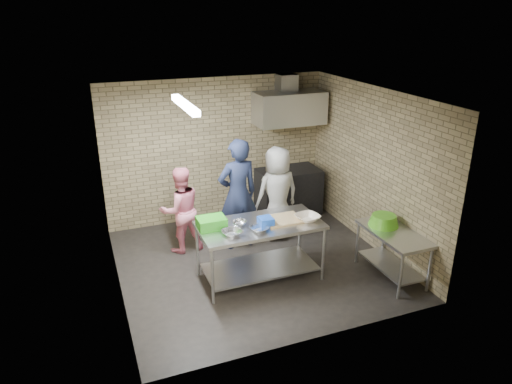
{
  "coord_description": "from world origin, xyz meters",
  "views": [
    {
      "loc": [
        -2.39,
        -6.24,
        3.88
      ],
      "look_at": [
        0.1,
        0.2,
        1.15
      ],
      "focal_mm": 33.17,
      "sensor_mm": 36.0,
      "label": 1
    }
  ],
  "objects_px": {
    "prep_table": "(260,251)",
    "woman_white": "(277,193)",
    "green_crate": "(211,223)",
    "bottle_green": "(306,109)",
    "side_counter": "(392,254)",
    "man_navy": "(238,194)",
    "green_basin": "(384,220)",
    "blue_tub": "(266,222)",
    "bottle_red": "(288,110)",
    "woman_pink": "(181,210)",
    "stove": "(288,191)"
  },
  "relations": [
    {
      "from": "blue_tub",
      "to": "bottle_red",
      "type": "bearing_deg",
      "value": 59.37
    },
    {
      "from": "bottle_green",
      "to": "blue_tub",
      "type": "bearing_deg",
      "value": -127.16
    },
    {
      "from": "green_crate",
      "to": "woman_white",
      "type": "height_order",
      "value": "woman_white"
    },
    {
      "from": "stove",
      "to": "man_navy",
      "type": "bearing_deg",
      "value": -144.94
    },
    {
      "from": "prep_table",
      "to": "woman_white",
      "type": "height_order",
      "value": "woman_white"
    },
    {
      "from": "bottle_green",
      "to": "man_navy",
      "type": "height_order",
      "value": "bottle_green"
    },
    {
      "from": "woman_pink",
      "to": "woman_white",
      "type": "xyz_separation_m",
      "value": [
        1.69,
        -0.12,
        0.09
      ]
    },
    {
      "from": "stove",
      "to": "blue_tub",
      "type": "height_order",
      "value": "blue_tub"
    },
    {
      "from": "green_basin",
      "to": "bottle_red",
      "type": "bearing_deg",
      "value": 97.9
    },
    {
      "from": "blue_tub",
      "to": "bottle_red",
      "type": "xyz_separation_m",
      "value": [
        1.43,
        2.41,
        1.06
      ]
    },
    {
      "from": "man_navy",
      "to": "woman_white",
      "type": "distance_m",
      "value": 0.77
    },
    {
      "from": "green_crate",
      "to": "man_navy",
      "type": "relative_size",
      "value": 0.21
    },
    {
      "from": "green_basin",
      "to": "woman_pink",
      "type": "relative_size",
      "value": 0.31
    },
    {
      "from": "stove",
      "to": "woman_pink",
      "type": "xyz_separation_m",
      "value": [
        -2.32,
        -0.77,
        0.29
      ]
    },
    {
      "from": "woman_white",
      "to": "bottle_green",
      "type": "bearing_deg",
      "value": -139.47
    },
    {
      "from": "green_crate",
      "to": "blue_tub",
      "type": "relative_size",
      "value": 2.0
    },
    {
      "from": "man_navy",
      "to": "bottle_green",
      "type": "bearing_deg",
      "value": -152.05
    },
    {
      "from": "side_counter",
      "to": "bottle_green",
      "type": "xyz_separation_m",
      "value": [
        0.0,
        2.99,
        1.64
      ]
    },
    {
      "from": "prep_table",
      "to": "green_basin",
      "type": "xyz_separation_m",
      "value": [
        1.86,
        -0.43,
        0.38
      ]
    },
    {
      "from": "prep_table",
      "to": "side_counter",
      "type": "relative_size",
      "value": 1.51
    },
    {
      "from": "blue_tub",
      "to": "green_basin",
      "type": "height_order",
      "value": "blue_tub"
    },
    {
      "from": "prep_table",
      "to": "side_counter",
      "type": "xyz_separation_m",
      "value": [
        1.88,
        -0.68,
        -0.08
      ]
    },
    {
      "from": "bottle_green",
      "to": "bottle_red",
      "type": "bearing_deg",
      "value": 180.0
    },
    {
      "from": "prep_table",
      "to": "stove",
      "type": "xyz_separation_m",
      "value": [
        1.43,
        2.07,
        -0.0
      ]
    },
    {
      "from": "bottle_green",
      "to": "green_basin",
      "type": "bearing_deg",
      "value": -90.42
    },
    {
      "from": "blue_tub",
      "to": "woman_white",
      "type": "distance_m",
      "value": 1.49
    },
    {
      "from": "side_counter",
      "to": "man_navy",
      "type": "distance_m",
      "value": 2.62
    },
    {
      "from": "woman_white",
      "to": "woman_pink",
      "type": "bearing_deg",
      "value": -9.79
    },
    {
      "from": "woman_pink",
      "to": "green_basin",
      "type": "bearing_deg",
      "value": 140.84
    },
    {
      "from": "prep_table",
      "to": "woman_pink",
      "type": "xyz_separation_m",
      "value": [
        -0.89,
        1.3,
        0.28
      ]
    },
    {
      "from": "woman_pink",
      "to": "woman_white",
      "type": "bearing_deg",
      "value": 168.85
    },
    {
      "from": "bottle_green",
      "to": "man_navy",
      "type": "distance_m",
      "value": 2.45
    },
    {
      "from": "prep_table",
      "to": "green_basin",
      "type": "relative_size",
      "value": 3.94
    },
    {
      "from": "prep_table",
      "to": "green_basin",
      "type": "height_order",
      "value": "green_basin"
    },
    {
      "from": "prep_table",
      "to": "woman_white",
      "type": "xyz_separation_m",
      "value": [
        0.79,
        1.18,
        0.38
      ]
    },
    {
      "from": "man_navy",
      "to": "green_basin",
      "type": "bearing_deg",
      "value": 134.56
    },
    {
      "from": "green_crate",
      "to": "bottle_green",
      "type": "distance_m",
      "value": 3.54
    },
    {
      "from": "side_counter",
      "to": "man_navy",
      "type": "height_order",
      "value": "man_navy"
    },
    {
      "from": "woman_pink",
      "to": "woman_white",
      "type": "height_order",
      "value": "woman_white"
    },
    {
      "from": "prep_table",
      "to": "man_navy",
      "type": "bearing_deg",
      "value": 87.98
    },
    {
      "from": "man_navy",
      "to": "woman_pink",
      "type": "distance_m",
      "value": 0.98
    },
    {
      "from": "green_crate",
      "to": "woman_white",
      "type": "xyz_separation_m",
      "value": [
        1.49,
        1.06,
        -0.16
      ]
    },
    {
      "from": "green_basin",
      "to": "woman_pink",
      "type": "height_order",
      "value": "woman_pink"
    },
    {
      "from": "green_basin",
      "to": "woman_white",
      "type": "distance_m",
      "value": 1.93
    },
    {
      "from": "bottle_green",
      "to": "woman_white",
      "type": "distance_m",
      "value": 1.97
    },
    {
      "from": "side_counter",
      "to": "woman_white",
      "type": "bearing_deg",
      "value": 120.31
    },
    {
      "from": "blue_tub",
      "to": "bottle_green",
      "type": "relative_size",
      "value": 1.34
    },
    {
      "from": "man_navy",
      "to": "stove",
      "type": "bearing_deg",
      "value": -150.44
    },
    {
      "from": "side_counter",
      "to": "green_crate",
      "type": "height_order",
      "value": "green_crate"
    },
    {
      "from": "prep_table",
      "to": "bottle_green",
      "type": "distance_m",
      "value": 3.36
    }
  ]
}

